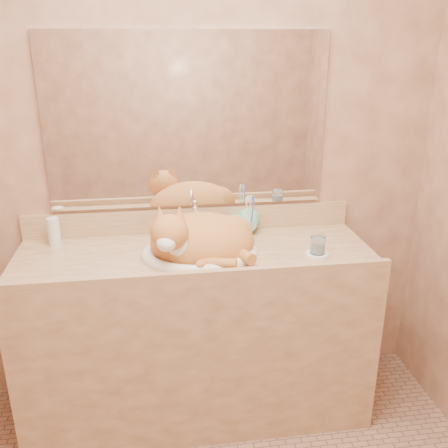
{
  "coord_description": "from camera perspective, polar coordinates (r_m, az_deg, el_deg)",
  "views": [
    {
      "loc": [
        -0.17,
        -1.33,
        1.75
      ],
      "look_at": [
        0.13,
        0.7,
        0.99
      ],
      "focal_mm": 40.0,
      "sensor_mm": 36.0,
      "label": 1
    }
  ],
  "objects": [
    {
      "name": "soap_dispenser",
      "position": [
        2.38,
        2.39,
        0.42
      ],
      "size": [
        0.09,
        0.09,
        0.17
      ],
      "primitive_type": "imported",
      "rotation": [
        0.0,
        0.0,
        0.16
      ],
      "color": "#7BC5A9",
      "rests_on": "vanity_counter"
    },
    {
      "name": "toothbrushes",
      "position": [
        2.38,
        3.0,
        1.34
      ],
      "size": [
        0.03,
        0.03,
        0.21
      ],
      "primitive_type": null,
      "color": "silver",
      "rests_on": "toothbrush_cup"
    },
    {
      "name": "cat",
      "position": [
        2.19,
        -2.94,
        -1.53
      ],
      "size": [
        0.51,
        0.43,
        0.26
      ],
      "primitive_type": null,
      "rotation": [
        0.0,
        0.0,
        -0.11
      ],
      "color": "#B7652A",
      "rests_on": "sink_basin"
    },
    {
      "name": "faucet",
      "position": [
        2.38,
        -3.27,
        0.34
      ],
      "size": [
        0.07,
        0.13,
        0.17
      ],
      "primitive_type": null,
      "rotation": [
        0.0,
        0.0,
        -0.23
      ],
      "color": "silver",
      "rests_on": "vanity_counter"
    },
    {
      "name": "lotion_bottle",
      "position": [
        2.42,
        -18.87,
        -0.85
      ],
      "size": [
        0.06,
        0.06,
        0.13
      ],
      "primitive_type": "cylinder",
      "color": "silver",
      "rests_on": "vanity_counter"
    },
    {
      "name": "vanity_counter",
      "position": [
        2.45,
        -3.11,
        -12.38
      ],
      "size": [
        1.6,
        0.55,
        0.85
      ],
      "primitive_type": null,
      "color": "#916741",
      "rests_on": "floor"
    },
    {
      "name": "wall_back",
      "position": [
        2.39,
        -4.11,
        8.27
      ],
      "size": [
        2.4,
        0.02,
        2.5
      ],
      "primitive_type": "cube",
      "color": "brown",
      "rests_on": "ground"
    },
    {
      "name": "saucer",
      "position": [
        2.25,
        10.59,
        -3.4
      ],
      "size": [
        0.1,
        0.1,
        0.01
      ],
      "primitive_type": "cylinder",
      "color": "white",
      "rests_on": "vanity_counter"
    },
    {
      "name": "water_glass",
      "position": [
        2.23,
        10.66,
        -2.38
      ],
      "size": [
        0.06,
        0.06,
        0.08
      ],
      "primitive_type": "cylinder",
      "color": "silver",
      "rests_on": "saucer"
    },
    {
      "name": "sink_basin",
      "position": [
        2.2,
        -2.81,
        -1.52
      ],
      "size": [
        0.59,
        0.53,
        0.16
      ],
      "primitive_type": null,
      "rotation": [
        0.0,
        0.0,
        0.23
      ],
      "color": "white",
      "rests_on": "vanity_counter"
    },
    {
      "name": "mirror",
      "position": [
        2.35,
        -4.17,
        11.55
      ],
      "size": [
        1.3,
        0.02,
        0.8
      ],
      "primitive_type": "cube",
      "color": "white",
      "rests_on": "wall_back"
    },
    {
      "name": "toothbrush_cup",
      "position": [
        2.4,
        2.97,
        -0.27
      ],
      "size": [
        0.13,
        0.13,
        0.1
      ],
      "primitive_type": "imported",
      "rotation": [
        0.0,
        0.0,
        -0.12
      ],
      "color": "#7BC5A9",
      "rests_on": "vanity_counter"
    }
  ]
}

